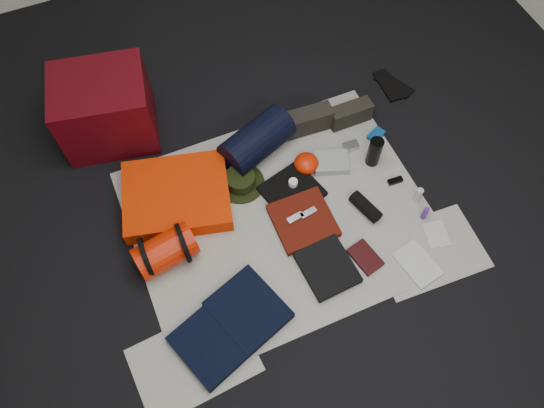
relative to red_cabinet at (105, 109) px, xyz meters
name	(u,v)px	position (x,y,z in m)	size (l,w,h in m)	color
floor	(280,218)	(0.69, -0.94, -0.23)	(4.50, 4.50, 0.02)	black
newspaper_mat	(280,217)	(0.69, -0.94, -0.21)	(1.60, 1.30, 0.01)	beige
newspaper_sheet_front_left	(194,360)	(-0.01, -1.49, -0.22)	(0.58, 0.40, 0.00)	beige
newspaper_sheet_front_right	(428,251)	(1.34, -1.44, -0.22)	(0.58, 0.40, 0.00)	beige
red_cabinet	(105,109)	(0.00, 0.00, 0.00)	(0.52, 0.43, 0.43)	#50050D
sleeping_pad	(177,196)	(0.20, -0.61, -0.16)	(0.58, 0.48, 0.11)	#E92F02
stuff_sack	(165,251)	(0.04, -0.93, -0.12)	(0.19, 0.19, 0.31)	red
sack_strap_left	(146,257)	(-0.06, -0.93, -0.10)	(0.22, 0.22, 0.03)	black
sack_strap_right	(183,243)	(0.14, -0.93, -0.10)	(0.22, 0.22, 0.03)	black
navy_duffel	(257,141)	(0.74, -0.48, -0.10)	(0.22, 0.22, 0.43)	black
boonie_brim	(241,183)	(0.57, -0.65, -0.21)	(0.28, 0.28, 0.01)	black
boonie_crown	(240,179)	(0.57, -0.65, -0.17)	(0.17, 0.17, 0.07)	black
hiking_boot_left	(308,121)	(1.09, -0.44, -0.14)	(0.29, 0.11, 0.15)	black
hiking_boot_right	(350,114)	(1.35, -0.49, -0.15)	(0.26, 0.10, 0.13)	black
flip_flop_left	(388,85)	(1.71, -0.34, -0.21)	(0.10, 0.26, 0.01)	black
flip_flop_right	(394,85)	(1.75, -0.35, -0.21)	(0.09, 0.25, 0.01)	black
trousers_navy_a	(211,344)	(0.10, -1.46, -0.18)	(0.30, 0.34, 0.05)	black
trousers_navy_b	(248,310)	(0.33, -1.37, -0.18)	(0.31, 0.36, 0.06)	black
trousers_charcoal	(327,268)	(0.79, -1.32, -0.19)	(0.26, 0.29, 0.05)	black
black_tshirt	(292,191)	(0.82, -0.82, -0.20)	(0.30, 0.28, 0.03)	black
red_shirt	(303,220)	(0.79, -1.02, -0.19)	(0.32, 0.32, 0.04)	#531209
orange_stuff_sack	(306,163)	(0.96, -0.70, -0.16)	(0.14, 0.14, 0.09)	red
first_aid_pouch	(331,162)	(1.10, -0.74, -0.19)	(0.20, 0.15, 0.05)	gray
water_bottle	(374,152)	(1.33, -0.81, -0.11)	(0.08, 0.08, 0.20)	black
speaker	(366,207)	(1.14, -1.08, -0.17)	(0.08, 0.08, 0.19)	black
compact_camera	(350,146)	(1.26, -0.68, -0.19)	(0.09, 0.06, 0.04)	#AFB0B4
cyan_case	(376,135)	(1.44, -0.66, -0.19)	(0.10, 0.06, 0.03)	navy
toiletry_purple	(425,213)	(1.42, -1.25, -0.16)	(0.03, 0.03, 0.09)	#50267C
toiletry_clear	(418,195)	(1.44, -1.14, -0.16)	(0.04, 0.04, 0.11)	#B6BBB6
paperback_book	(365,257)	(1.01, -1.34, -0.20)	(0.12, 0.18, 0.03)	black
map_booklet	(417,264)	(1.25, -1.48, -0.20)	(0.16, 0.24, 0.01)	#B7B8AF
map_printout	(436,234)	(1.43, -1.37, -0.21)	(0.12, 0.16, 0.01)	#B7B8AF
sunglasses	(395,181)	(1.39, -0.99, -0.20)	(0.09, 0.03, 0.02)	black
key_cluster	(211,363)	(0.07, -1.54, -0.20)	(0.07, 0.07, 0.01)	#AFB0B4
tape_roll	(293,183)	(0.84, -0.79, -0.16)	(0.05, 0.05, 0.04)	silver
energy_bar_a	(295,218)	(0.75, -1.00, -0.16)	(0.10, 0.04, 0.01)	#AFB0B4
energy_bar_b	(308,213)	(0.83, -1.00, -0.16)	(0.10, 0.04, 0.01)	#AFB0B4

